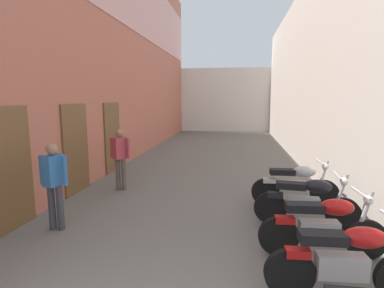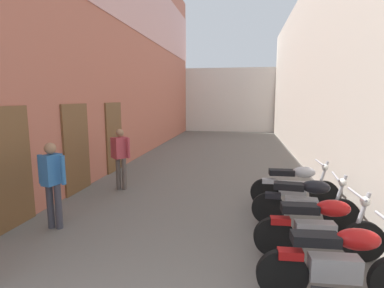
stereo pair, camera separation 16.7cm
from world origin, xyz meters
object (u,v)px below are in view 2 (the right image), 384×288
object	(u,v)px
motorcycle_fourth	(305,201)
motorcycle_fifth	(295,185)
pedestrian_mid_alley	(52,179)
pedestrian_further_down	(121,154)
motorcycle_third	(319,226)
motorcycle_second	(340,262)

from	to	relation	value
motorcycle_fourth	motorcycle_fifth	distance (m)	1.07
motorcycle_fourth	motorcycle_fifth	size ratio (longest dim) A/B	1.00
pedestrian_mid_alley	pedestrian_further_down	distance (m)	2.43
pedestrian_mid_alley	motorcycle_third	bearing A→B (deg)	-3.68
motorcycle_second	motorcycle_fourth	distance (m)	2.03
motorcycle_third	pedestrian_mid_alley	size ratio (longest dim) A/B	1.18
motorcycle_fourth	pedestrian_further_down	size ratio (longest dim) A/B	1.18
motorcycle_third	pedestrian_mid_alley	bearing A→B (deg)	176.32
motorcycle_fifth	motorcycle_third	bearing A→B (deg)	-90.00
motorcycle_fifth	motorcycle_fourth	bearing A→B (deg)	-90.00
motorcycle_second	motorcycle_fourth	xyz separation A→B (m)	(-0.00, 2.03, 0.00)
pedestrian_mid_alley	pedestrian_further_down	xyz separation A→B (m)	(0.24, 2.42, 0.00)
pedestrian_mid_alley	pedestrian_further_down	size ratio (longest dim) A/B	1.00
motorcycle_fifth	pedestrian_further_down	bearing A→B (deg)	172.30
pedestrian_further_down	pedestrian_mid_alley	bearing A→B (deg)	-95.78
motorcycle_third	motorcycle_fifth	xyz separation A→B (m)	(0.00, 2.14, 0.00)
motorcycle_fifth	pedestrian_mid_alley	bearing A→B (deg)	-157.37
motorcycle_fourth	pedestrian_mid_alley	bearing A→B (deg)	-170.00
motorcycle_third	motorcycle_fourth	world-z (taller)	same
pedestrian_further_down	motorcycle_second	bearing A→B (deg)	-41.12
motorcycle_third	motorcycle_fourth	distance (m)	1.07
motorcycle_third	motorcycle_fifth	distance (m)	2.14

